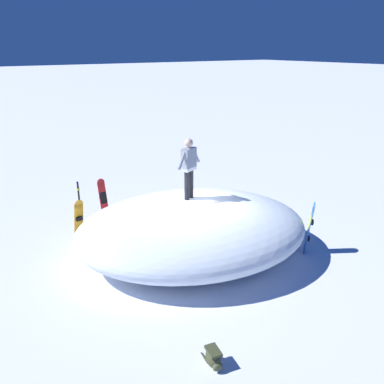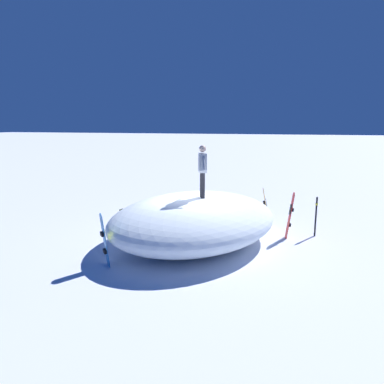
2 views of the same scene
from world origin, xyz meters
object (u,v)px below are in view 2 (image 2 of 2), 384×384
Objects in this scene: snowboard_primary_upright at (266,207)px; snowboard_secondary_upright at (104,239)px; snowboard_tertiary_upright at (290,215)px; trail_marker_pole at (316,215)px; snowboarder_standing at (203,168)px; backpack_near at (124,213)px.

snowboard_secondary_upright reaches higher than snowboard_primary_upright.
snowboard_tertiary_upright is (0.94, -1.17, 0.06)m from snowboard_primary_upright.
snowboard_primary_upright reaches higher than trail_marker_pole.
snowboarder_standing reaches higher than snowboard_tertiary_upright.
snowboard_secondary_upright is (-2.12, -2.67, -1.76)m from snowboarder_standing.
snowboard_tertiary_upright is (4.91, 4.08, 0.05)m from snowboard_secondary_upright.
snowboard_tertiary_upright is 2.61× the size of backpack_near.
snowboarder_standing is at bearing -125.79° from snowboard_primary_upright.
trail_marker_pole is (0.87, 0.50, -0.10)m from snowboard_tertiary_upright.
backpack_near is (-6.84, 0.81, -0.67)m from snowboard_tertiary_upright.
snowboard_primary_upright is (1.86, 2.58, -1.77)m from snowboarder_standing.
snowboard_primary_upright is at bearing 3.53° from backpack_near.
trail_marker_pole is (5.79, 4.58, -0.05)m from snowboard_secondary_upright.
snowboard_secondary_upright is at bearing -68.50° from backpack_near.
snowboarder_standing is 3.83m from snowboard_secondary_upright.
backpack_near is 0.44× the size of trail_marker_pole.
snowboard_tertiary_upright is 6.92m from backpack_near.
snowboard_tertiary_upright reaches higher than trail_marker_pole.
snowboard_primary_upright is at bearing 159.77° from trail_marker_pole.
backpack_near is at bearing -176.47° from snowboard_primary_upright.
snowboard_primary_upright is 6.58m from snowboard_secondary_upright.
snowboard_secondary_upright is 6.38m from snowboard_tertiary_upright.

